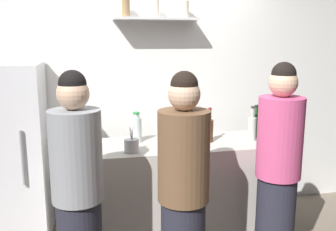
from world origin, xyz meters
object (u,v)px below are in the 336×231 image
object	(u,v)px
baking_pan	(181,143)
water_bottle_plastic	(136,129)
utensil_holder	(132,145)
refrigerator	(8,156)
person_grey_hoodie	(78,194)
wine_bottle_amber_glass	(209,129)
wine_bottle_pale_glass	(252,128)
person_brown_jacket	(183,195)
person_pink_top	(278,172)
wine_bottle_green_glass	(256,125)

from	to	relation	value
baking_pan	water_bottle_plastic	xyz separation A→B (m)	(-0.35, 0.20, 0.09)
utensil_holder	water_bottle_plastic	xyz separation A→B (m)	(0.08, 0.31, 0.06)
refrigerator	person_grey_hoodie	xyz separation A→B (m)	(0.62, -0.98, -0.01)
wine_bottle_amber_glass	wine_bottle_pale_glass	bearing A→B (deg)	-3.59
utensil_holder	person_grey_hoodie	size ratio (longest dim) A/B	0.13
refrigerator	water_bottle_plastic	world-z (taller)	refrigerator
baking_pan	person_brown_jacket	size ratio (longest dim) A/B	0.21
wine_bottle_amber_glass	baking_pan	bearing A→B (deg)	-167.09
utensil_holder	wine_bottle_pale_glass	size ratio (longest dim) A/B	0.70
refrigerator	person_pink_top	xyz separation A→B (m)	(2.11, -0.89, 0.01)
baking_pan	person_brown_jacket	distance (m)	0.77
utensil_holder	water_bottle_plastic	bearing A→B (deg)	75.30
refrigerator	wine_bottle_pale_glass	size ratio (longest dim) A/B	5.23
utensil_holder	wine_bottle_amber_glass	bearing A→B (deg)	13.31
baking_pan	water_bottle_plastic	world-z (taller)	water_bottle_plastic
baking_pan	wine_bottle_green_glass	world-z (taller)	wine_bottle_green_glass
utensil_holder	person_brown_jacket	distance (m)	0.71
wine_bottle_amber_glass	person_pink_top	size ratio (longest dim) A/B	0.18
wine_bottle_pale_glass	person_pink_top	xyz separation A→B (m)	(-0.02, -0.54, -0.22)
wine_bottle_green_glass	refrigerator	bearing A→B (deg)	173.71
wine_bottle_pale_glass	water_bottle_plastic	size ratio (longest dim) A/B	1.16
refrigerator	person_pink_top	size ratio (longest dim) A/B	0.98
person_grey_hoodie	water_bottle_plastic	bearing A→B (deg)	-42.08
wine_bottle_pale_glass	water_bottle_plastic	xyz separation A→B (m)	(-1.01, 0.16, 0.00)
wine_bottle_amber_glass	person_brown_jacket	distance (m)	0.94
refrigerator	utensil_holder	size ratio (longest dim) A/B	7.52
refrigerator	person_grey_hoodie	size ratio (longest dim) A/B	0.99
baking_pan	wine_bottle_green_glass	xyz separation A→B (m)	(0.75, 0.14, 0.08)
refrigerator	water_bottle_plastic	bearing A→B (deg)	-9.35
wine_bottle_amber_glass	person_grey_hoodie	bearing A→B (deg)	-149.85
baking_pan	wine_bottle_amber_glass	world-z (taller)	wine_bottle_amber_glass
refrigerator	wine_bottle_green_glass	distance (m)	2.24
baking_pan	person_grey_hoodie	distance (m)	1.04
wine_bottle_amber_glass	person_brown_jacket	xyz separation A→B (m)	(-0.44, -0.80, -0.23)
utensil_holder	wine_bottle_pale_glass	xyz separation A→B (m)	(1.10, 0.14, 0.06)
water_bottle_plastic	person_grey_hoodie	distance (m)	0.96
water_bottle_plastic	person_brown_jacket	size ratio (longest dim) A/B	0.16
utensil_holder	person_grey_hoodie	distance (m)	0.66
baking_pan	person_brown_jacket	xyz separation A→B (m)	(-0.16, -0.73, -0.15)
wine_bottle_amber_glass	water_bottle_plastic	bearing A→B (deg)	167.47
wine_bottle_pale_glass	person_pink_top	world-z (taller)	person_pink_top
wine_bottle_amber_glass	person_grey_hoodie	size ratio (longest dim) A/B	0.19
wine_bottle_pale_glass	utensil_holder	bearing A→B (deg)	-172.57
person_grey_hoodie	wine_bottle_pale_glass	bearing A→B (deg)	-77.38
utensil_holder	water_bottle_plastic	distance (m)	0.32
person_brown_jacket	person_pink_top	xyz separation A→B (m)	(0.81, 0.23, 0.02)
refrigerator	utensil_holder	bearing A→B (deg)	-25.32
person_pink_top	person_grey_hoodie	xyz separation A→B (m)	(-1.49, -0.09, -0.01)
person_grey_hoodie	baking_pan	bearing A→B (deg)	-65.13
person_brown_jacket	person_pink_top	bearing A→B (deg)	-0.06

